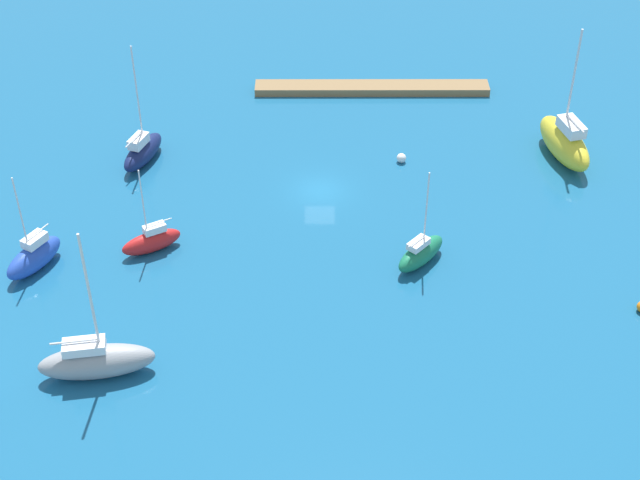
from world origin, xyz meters
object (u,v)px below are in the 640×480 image
Objects in this scene: sailboat_green_east_end at (421,253)px; sailboat_red_west_end at (152,241)px; sailboat_gray_by_breakwater at (96,360)px; mooring_buoy_white at (401,158)px; pier_dock at (372,88)px; sailboat_navy_off_beacon at (143,151)px; sailboat_blue_lone_south at (34,256)px; sailboat_yellow_along_channel at (565,142)px.

sailboat_green_east_end is 20.00m from sailboat_red_west_end.
sailboat_gray_by_breakwater is 13.99× the size of mooring_buoy_white.
sailboat_green_east_end reaches higher than pier_dock.
sailboat_blue_lone_south is (5.80, 14.30, 0.01)m from sailboat_navy_off_beacon.
pier_dock is at bearing -81.00° from mooring_buoy_white.
sailboat_blue_lone_south is 44.14m from sailboat_yellow_along_channel.
sailboat_navy_off_beacon is 13.14× the size of mooring_buoy_white.
sailboat_yellow_along_channel reaches higher than sailboat_green_east_end.
sailboat_yellow_along_channel is 13.89m from mooring_buoy_white.
sailboat_green_east_end is at bearing 122.09° from sailboat_yellow_along_channel.
sailboat_yellow_along_channel reaches higher than sailboat_red_west_end.
mooring_buoy_white is at bearing 43.84° from sailboat_green_east_end.
mooring_buoy_white is (-27.75, -14.24, -0.72)m from sailboat_blue_lone_south.
sailboat_navy_off_beacon is at bearing 82.88° from sailboat_gray_by_breakwater.
sailboat_blue_lone_south is (25.79, 26.61, 0.77)m from pier_dock.
sailboat_red_west_end is 9.01× the size of mooring_buoy_white.
sailboat_green_east_end is (-22.38, 13.75, -0.13)m from sailboat_navy_off_beacon.
sailboat_yellow_along_channel reaches higher than sailboat_gray_by_breakwater.
sailboat_yellow_along_channel is 1.61× the size of sailboat_red_west_end.
sailboat_navy_off_beacon is 26.27m from sailboat_green_east_end.
pier_dock is at bearing 47.27° from sailboat_green_east_end.
sailboat_gray_by_breakwater is at bearing 159.60° from sailboat_green_east_end.
sailboat_gray_by_breakwater is (19.26, 37.37, 0.89)m from pier_dock.
sailboat_red_west_end is at bearing 31.93° from mooring_buoy_white.
sailboat_yellow_along_channel is (-41.58, -14.81, 0.53)m from sailboat_blue_lone_south.
sailboat_green_east_end is (-21.65, -11.30, -0.27)m from sailboat_gray_by_breakwater.
sailboat_navy_off_beacon is 12.45m from sailboat_red_west_end.
pier_dock is at bearing 166.72° from sailboat_blue_lone_south.
sailboat_navy_off_beacon reaches higher than sailboat_red_west_end.
sailboat_yellow_along_channel is at bearing -68.90° from sailboat_navy_off_beacon.
sailboat_gray_by_breakwater reaches higher than sailboat_red_west_end.
sailboat_red_west_end is at bearing 96.18° from sailboat_yellow_along_channel.
sailboat_navy_off_beacon is 25.07m from sailboat_gray_by_breakwater.
pier_dock is 1.89× the size of sailboat_yellow_along_channel.
pier_dock is 19.75m from sailboat_yellow_along_channel.
pier_dock is at bearing 53.94° from sailboat_gray_by_breakwater.
sailboat_blue_lone_south is at bearing 112.47° from sailboat_gray_by_breakwater.
sailboat_navy_off_beacon is 21.96m from mooring_buoy_white.
sailboat_green_east_end is 0.67× the size of sailboat_yellow_along_channel.
mooring_buoy_white is at bearing 77.63° from sailboat_yellow_along_channel.
sailboat_yellow_along_channel is 35.68m from sailboat_red_west_end.
mooring_buoy_white is (-21.95, 0.05, -0.71)m from sailboat_navy_off_beacon.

